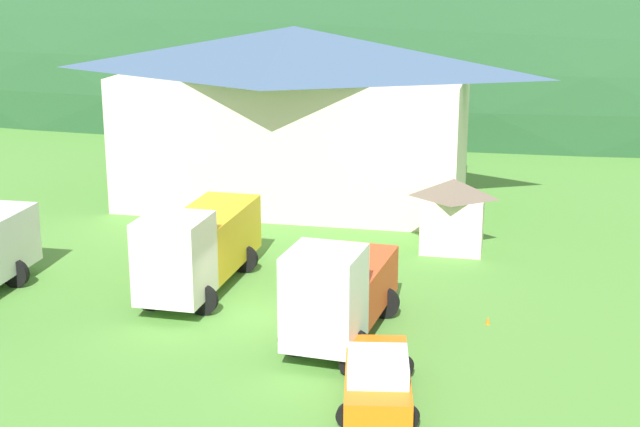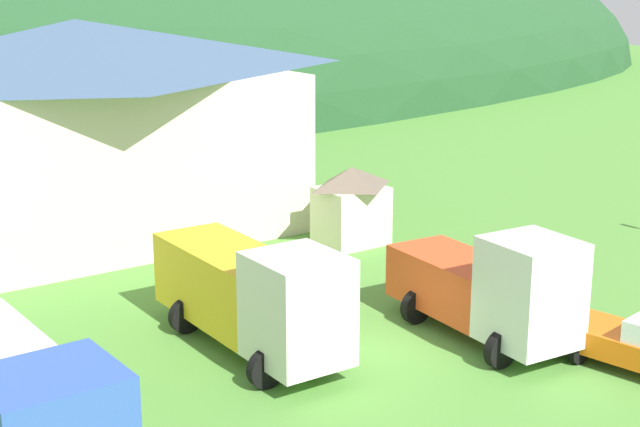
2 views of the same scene
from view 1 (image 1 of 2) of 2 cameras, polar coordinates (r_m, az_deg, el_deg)
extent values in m
plane|color=#518C38|center=(33.94, -3.80, -6.29)|extent=(200.00, 200.00, 0.00)
ellipsoid|color=#234C28|center=(92.10, 6.56, 7.58)|extent=(171.03, 60.00, 39.50)
cube|color=beige|center=(48.45, -1.53, 4.55)|extent=(17.15, 8.41, 6.73)
pyramid|color=#3D5675|center=(47.79, -1.57, 9.90)|extent=(18.52, 9.08, 2.36)
cube|color=beige|center=(41.28, 8.04, -0.65)|extent=(2.64, 2.13, 2.40)
pyramid|color=#6B5B4C|center=(40.87, 8.13, 1.53)|extent=(2.85, 2.30, 0.84)
cylinder|color=black|center=(38.52, -18.03, -3.48)|extent=(1.10, 0.30, 1.10)
cube|color=silver|center=(34.03, -8.82, -2.69)|extent=(2.41, 2.62, 3.02)
cube|color=black|center=(33.72, -8.95, -1.68)|extent=(1.31, 2.08, 0.97)
cube|color=gold|center=(37.69, -6.51, -1.41)|extent=(2.48, 5.49, 2.26)
cylinder|color=black|center=(34.17, -7.13, -5.23)|extent=(1.10, 0.30, 1.10)
cylinder|color=black|center=(34.91, -10.27, -4.91)|extent=(1.10, 0.30, 1.10)
cylinder|color=black|center=(38.44, -4.62, -2.78)|extent=(1.10, 0.30, 1.10)
cylinder|color=black|center=(39.10, -7.46, -2.54)|extent=(1.10, 0.30, 1.10)
cube|color=white|center=(29.76, 0.27, -5.13)|extent=(2.50, 2.62, 3.09)
cube|color=black|center=(29.42, 0.20, -3.97)|extent=(1.40, 2.04, 0.99)
cube|color=#E04C23|center=(33.05, 1.99, -4.27)|extent=(2.68, 4.54, 1.70)
cylinder|color=black|center=(30.09, 2.10, -8.08)|extent=(1.10, 0.30, 1.10)
cylinder|color=black|center=(30.62, -1.53, -7.64)|extent=(1.10, 0.30, 1.10)
cylinder|color=black|center=(33.71, 3.91, -5.44)|extent=(1.10, 0.30, 1.10)
cylinder|color=black|center=(34.19, 0.66, -5.10)|extent=(1.10, 0.30, 1.10)
cube|color=orange|center=(27.69, 3.50, -9.97)|extent=(2.61, 5.07, 0.70)
cube|color=silver|center=(26.88, 3.54, -9.23)|extent=(2.00, 2.18, 0.62)
cylinder|color=black|center=(26.40, 5.32, -12.20)|extent=(0.68, 0.24, 0.68)
cylinder|color=black|center=(26.38, 1.73, -12.17)|extent=(0.68, 0.24, 0.68)
cylinder|color=black|center=(29.35, 5.05, -9.22)|extent=(0.68, 0.24, 0.68)
cylinder|color=black|center=(29.32, 1.85, -9.18)|extent=(0.68, 0.24, 0.68)
cone|color=orange|center=(33.77, 10.15, -6.63)|extent=(0.36, 0.36, 0.55)
camera|label=2|loc=(27.49, -56.33, 5.62)|focal=52.90mm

